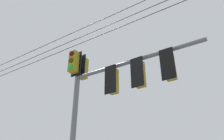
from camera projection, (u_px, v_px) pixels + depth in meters
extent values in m
cylinder|color=slate|center=(133.00, 61.00, 7.87)|extent=(4.82, 0.34, 0.14)
cube|color=olive|center=(83.00, 68.00, 9.46)|extent=(0.31, 0.31, 0.90)
cube|color=black|center=(81.00, 67.00, 9.33)|extent=(0.44, 0.06, 1.04)
cylinder|color=#360503|center=(86.00, 64.00, 9.73)|extent=(0.20, 0.04, 0.20)
cylinder|color=#3C2703|center=(86.00, 70.00, 9.58)|extent=(0.20, 0.04, 0.20)
cylinder|color=green|center=(85.00, 77.00, 9.44)|extent=(0.20, 0.04, 0.20)
cube|color=olive|center=(74.00, 62.00, 9.01)|extent=(0.31, 0.31, 0.90)
cube|color=black|center=(76.00, 64.00, 9.14)|extent=(0.44, 0.06, 1.04)
cylinder|color=#360503|center=(72.00, 54.00, 9.03)|extent=(0.20, 0.04, 0.20)
cylinder|color=#3C2703|center=(71.00, 60.00, 8.89)|extent=(0.20, 0.04, 0.20)
cylinder|color=green|center=(70.00, 67.00, 8.74)|extent=(0.20, 0.04, 0.20)
cube|color=olive|center=(113.00, 81.00, 7.97)|extent=(0.31, 0.31, 0.90)
cube|color=black|center=(110.00, 79.00, 7.84)|extent=(0.44, 0.05, 1.04)
cylinder|color=#360503|center=(115.00, 75.00, 8.24)|extent=(0.20, 0.04, 0.20)
cylinder|color=#3C2703|center=(115.00, 83.00, 8.09)|extent=(0.20, 0.04, 0.20)
cylinder|color=green|center=(116.00, 91.00, 7.95)|extent=(0.20, 0.04, 0.20)
cube|color=olive|center=(139.00, 74.00, 7.51)|extent=(0.30, 0.30, 0.90)
cube|color=black|center=(137.00, 72.00, 7.39)|extent=(0.44, 0.04, 1.04)
cylinder|color=#360503|center=(141.00, 68.00, 7.77)|extent=(0.20, 0.03, 0.20)
cylinder|color=#3C2703|center=(142.00, 76.00, 7.63)|extent=(0.20, 0.03, 0.20)
cylinder|color=green|center=(142.00, 84.00, 7.49)|extent=(0.20, 0.03, 0.20)
cube|color=olive|center=(169.00, 66.00, 7.05)|extent=(0.31, 0.31, 0.90)
cube|color=black|center=(167.00, 63.00, 6.92)|extent=(0.44, 0.05, 1.04)
cylinder|color=#360503|center=(170.00, 60.00, 7.32)|extent=(0.20, 0.04, 0.20)
cylinder|color=#3C2703|center=(171.00, 68.00, 7.17)|extent=(0.20, 0.04, 0.20)
cylinder|color=green|center=(172.00, 77.00, 7.03)|extent=(0.20, 0.04, 0.20)
cylinder|color=black|center=(55.00, 54.00, 10.50)|extent=(33.12, 0.28, 0.72)
cylinder|color=black|center=(56.00, 48.00, 10.66)|extent=(33.12, 0.28, 0.72)
cylinder|color=black|center=(57.00, 40.00, 10.88)|extent=(33.12, 0.28, 0.72)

